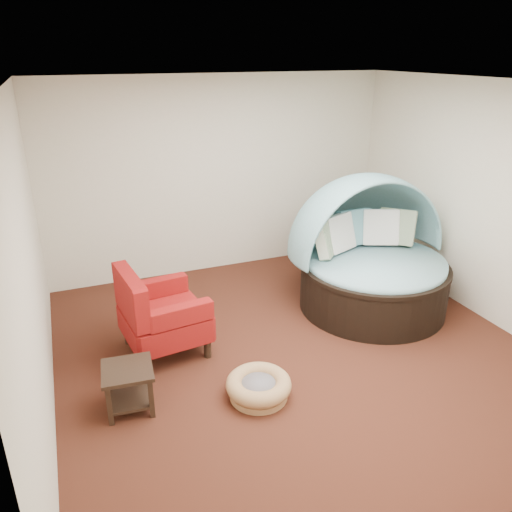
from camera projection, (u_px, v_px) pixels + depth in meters
name	position (u px, v px, depth m)	size (l,w,h in m)	color
floor	(294.00, 349.00, 5.55)	(5.00, 5.00, 0.00)	#411D12
wall_back	(220.00, 176.00, 7.16)	(5.00, 5.00, 0.00)	beige
wall_front	(490.00, 365.00, 2.88)	(5.00, 5.00, 0.00)	beige
wall_left	(29.00, 268.00, 4.16)	(5.00, 5.00, 0.00)	beige
wall_right	(488.00, 204.00, 5.88)	(5.00, 5.00, 0.00)	beige
ceiling	(303.00, 84.00, 4.48)	(5.00, 5.00, 0.00)	white
canopy_daybed	(371.00, 247.00, 6.26)	(2.00, 1.86, 1.70)	black
pet_basket	(259.00, 387.00, 4.75)	(0.75, 0.75, 0.22)	olive
red_armchair	(159.00, 315.00, 5.33)	(0.95, 0.95, 1.00)	black
side_table	(129.00, 383.00, 4.53)	(0.49, 0.49, 0.43)	black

